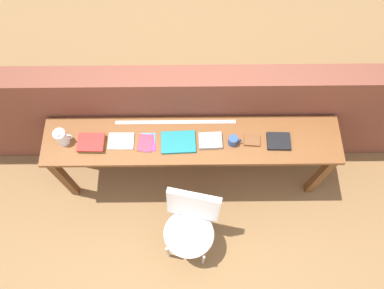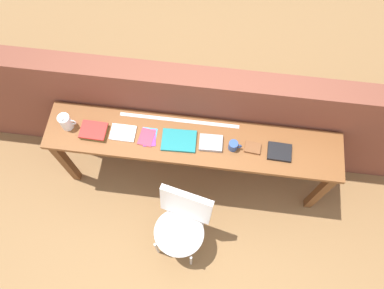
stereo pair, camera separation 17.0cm
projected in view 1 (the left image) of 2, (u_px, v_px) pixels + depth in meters
ground_plane at (192, 203)px, 3.80m from camera, size 40.00×40.00×0.00m
brick_wall_back at (192, 117)px, 3.46m from camera, size 6.00×0.20×1.32m
sideboard at (192, 147)px, 3.25m from camera, size 2.50×0.44×0.88m
chair_white_moulded at (190, 224)px, 3.18m from camera, size 0.53×0.54×0.89m
pitcher_white at (62, 137)px, 3.04m from camera, size 0.14×0.10×0.18m
book_stack_leftmost at (91, 143)px, 3.08m from camera, size 0.22×0.17×0.05m
magazine_cycling at (121, 141)px, 3.11m from camera, size 0.21×0.15×0.02m
pamphlet_pile_colourful at (147, 142)px, 3.10m from camera, size 0.16×0.18×0.01m
book_open_centre at (178, 142)px, 3.10m from camera, size 0.29×0.21×0.02m
book_grey_hardcover at (210, 141)px, 3.10m from camera, size 0.20×0.15×0.03m
mug at (233, 141)px, 3.07m from camera, size 0.11×0.08×0.09m
leather_journal_brown at (252, 140)px, 3.10m from camera, size 0.14×0.11×0.02m
book_repair_rightmost at (279, 141)px, 3.10m from camera, size 0.20×0.16×0.03m
ruler_metal_back_edge at (176, 122)px, 3.19m from camera, size 1.03×0.03×0.00m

